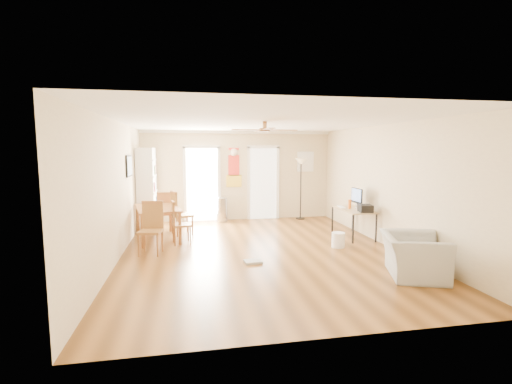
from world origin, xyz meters
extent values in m
plane|color=brown|center=(0.00, 0.00, 0.00)|extent=(7.00, 7.00, 0.00)
cube|color=red|center=(-0.13, 3.48, 1.55)|extent=(0.46, 0.03, 1.10)
cube|color=white|center=(2.05, 3.47, 1.70)|extent=(0.50, 0.04, 0.60)
cube|color=black|center=(-2.73, 1.40, 1.70)|extent=(0.04, 0.66, 0.48)
cylinder|color=#B4B4B7|center=(-0.52, 3.22, 0.35)|extent=(0.38, 0.38, 0.69)
cube|color=white|center=(2.20, 1.11, 0.68)|extent=(0.16, 0.38, 0.01)
cube|color=black|center=(2.45, 0.38, 0.76)|extent=(0.33, 0.37, 0.17)
cylinder|color=orange|center=(2.30, 0.87, 0.78)|extent=(0.08, 0.08, 0.22)
cylinder|color=white|center=(1.74, 0.17, 0.14)|extent=(0.27, 0.27, 0.28)
cylinder|color=white|center=(1.66, 0.01, 0.16)|extent=(0.29, 0.29, 0.32)
cube|color=#A8A8A3|center=(-0.30, -0.71, 0.02)|extent=(0.33, 0.27, 0.04)
imported|color=#9D9E99|center=(2.15, -1.87, 0.34)|extent=(1.22, 1.31, 0.69)
camera|label=1|loc=(-1.42, -7.08, 2.06)|focal=25.54mm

